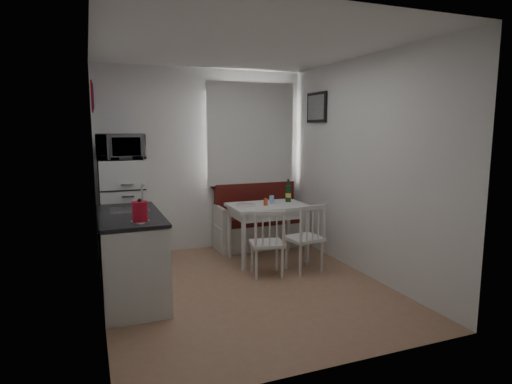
# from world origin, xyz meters

# --- Properties ---
(floor) EXTENTS (3.00, 3.50, 0.02)m
(floor) POSITION_xyz_m (0.00, 0.00, 0.00)
(floor) COLOR #9F7455
(floor) RESTS_ON ground
(ceiling) EXTENTS (3.00, 3.50, 0.02)m
(ceiling) POSITION_xyz_m (0.00, 0.00, 2.60)
(ceiling) COLOR white
(ceiling) RESTS_ON wall_back
(wall_back) EXTENTS (3.00, 0.02, 2.60)m
(wall_back) POSITION_xyz_m (0.00, 1.75, 1.30)
(wall_back) COLOR white
(wall_back) RESTS_ON floor
(wall_front) EXTENTS (3.00, 0.02, 2.60)m
(wall_front) POSITION_xyz_m (0.00, -1.75, 1.30)
(wall_front) COLOR white
(wall_front) RESTS_ON floor
(wall_left) EXTENTS (0.02, 3.50, 2.60)m
(wall_left) POSITION_xyz_m (-1.50, 0.00, 1.30)
(wall_left) COLOR white
(wall_left) RESTS_ON floor
(wall_right) EXTENTS (0.02, 3.50, 2.60)m
(wall_right) POSITION_xyz_m (1.50, 0.00, 1.30)
(wall_right) COLOR white
(wall_right) RESTS_ON floor
(window) EXTENTS (1.22, 0.06, 1.47)m
(window) POSITION_xyz_m (0.70, 1.72, 1.62)
(window) COLOR white
(window) RESTS_ON wall_back
(curtain) EXTENTS (1.35, 0.02, 1.50)m
(curtain) POSITION_xyz_m (0.70, 1.65, 1.68)
(curtain) COLOR white
(curtain) RESTS_ON wall_back
(kitchen_counter) EXTENTS (0.62, 1.32, 1.16)m
(kitchen_counter) POSITION_xyz_m (-1.20, 0.16, 0.46)
(kitchen_counter) COLOR white
(kitchen_counter) RESTS_ON floor
(wall_sign) EXTENTS (0.03, 0.40, 0.40)m
(wall_sign) POSITION_xyz_m (-1.47, 1.45, 2.15)
(wall_sign) COLOR #181F95
(wall_sign) RESTS_ON wall_left
(picture_frame) EXTENTS (0.04, 0.52, 0.42)m
(picture_frame) POSITION_xyz_m (1.48, 1.10, 2.05)
(picture_frame) COLOR black
(picture_frame) RESTS_ON wall_right
(bench) EXTENTS (1.32, 0.51, 0.94)m
(bench) POSITION_xyz_m (0.77, 1.51, 0.31)
(bench) COLOR white
(bench) RESTS_ON floor
(dining_table) EXTENTS (1.01, 0.71, 0.76)m
(dining_table) POSITION_xyz_m (0.63, 0.85, 0.67)
(dining_table) COLOR white
(dining_table) RESTS_ON floor
(chair_left) EXTENTS (0.45, 0.44, 0.44)m
(chair_left) POSITION_xyz_m (0.38, 0.20, 0.51)
(chair_left) COLOR white
(chair_left) RESTS_ON floor
(chair_right) EXTENTS (0.45, 0.43, 0.46)m
(chair_right) POSITION_xyz_m (0.88, 0.20, 0.53)
(chair_right) COLOR white
(chair_right) RESTS_ON floor
(fridge) EXTENTS (0.55, 0.55, 1.37)m
(fridge) POSITION_xyz_m (-1.18, 1.40, 0.68)
(fridge) COLOR white
(fridge) RESTS_ON floor
(microwave) EXTENTS (0.58, 0.40, 0.32)m
(microwave) POSITION_xyz_m (-1.18, 1.35, 1.53)
(microwave) COLOR white
(microwave) RESTS_ON fridge
(kettle) EXTENTS (0.17, 0.17, 0.22)m
(kettle) POSITION_xyz_m (-1.15, -0.36, 1.01)
(kettle) COLOR red
(kettle) RESTS_ON kitchen_counter
(wine_bottle) EXTENTS (0.08, 0.08, 0.31)m
(wine_bottle) POSITION_xyz_m (0.98, 0.95, 0.91)
(wine_bottle) COLOR #12391C
(wine_bottle) RESTS_ON dining_table
(drinking_glass_orange) EXTENTS (0.06, 0.06, 0.09)m
(drinking_glass_orange) POSITION_xyz_m (0.58, 0.80, 0.80)
(drinking_glass_orange) COLOR #E05125
(drinking_glass_orange) RESTS_ON dining_table
(drinking_glass_blue) EXTENTS (0.06, 0.06, 0.11)m
(drinking_glass_blue) POSITION_xyz_m (0.71, 0.90, 0.81)
(drinking_glass_blue) COLOR #90B7F6
(drinking_glass_blue) RESTS_ON dining_table
(plate) EXTENTS (0.25, 0.25, 0.02)m
(plate) POSITION_xyz_m (0.33, 0.87, 0.77)
(plate) COLOR white
(plate) RESTS_ON dining_table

